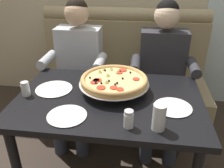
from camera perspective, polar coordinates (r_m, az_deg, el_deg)
The scene contains 11 objects.
booth_bench at distance 2.48m, azimuth 2.25°, elevation -0.09°, with size 1.68×0.78×1.13m.
dining_table at distance 1.61m, azimuth -0.75°, elevation -6.23°, with size 1.21×0.80×0.75m.
diner_left at distance 2.18m, azimuth -8.31°, elevation 4.65°, with size 0.54×0.64×1.27m.
diner_right at distance 2.11m, azimuth 11.97°, elevation 3.53°, with size 0.54×0.64×1.27m.
pizza at distance 1.59m, azimuth 0.46°, elevation 0.90°, with size 0.47×0.47×0.12m.
shaker_oregano at distance 1.66m, azimuth -19.96°, elevation -1.30°, with size 0.05×0.05×0.10m.
shaker_pepper_flakes at distance 1.27m, azimuth 3.99°, elevation -8.61°, with size 0.05×0.05×0.10m.
plate_near_left at distance 1.69m, azimuth -13.73°, elevation -0.96°, with size 0.25×0.25×0.02m.
plate_near_right at distance 1.39m, azimuth -10.75°, elevation -7.22°, with size 0.23×0.23×0.02m.
plate_far_side at distance 1.49m, azimuth 14.37°, elevation -5.18°, with size 0.23×0.23×0.02m.
drinking_glass at distance 1.27m, azimuth 11.15°, elevation -8.13°, with size 0.07×0.07×0.15m.
Camera 1 is at (0.20, -1.32, 1.54)m, focal length 38.23 mm.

